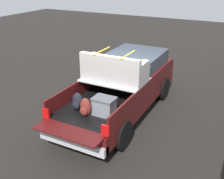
{
  "coord_description": "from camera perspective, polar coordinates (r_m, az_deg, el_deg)",
  "views": [
    {
      "loc": [
        -7.33,
        -3.5,
        4.44
      ],
      "look_at": [
        -0.6,
        0.0,
        1.1
      ],
      "focal_mm": 43.69,
      "sensor_mm": 36.0,
      "label": 1
    }
  ],
  "objects": [
    {
      "name": "ground_plane",
      "position": [
        9.25,
        1.72,
        -4.91
      ],
      "size": [
        40.0,
        40.0,
        0.0
      ],
      "primitive_type": "plane",
      "color": "black"
    },
    {
      "name": "pickup_truck",
      "position": [
        9.13,
        2.77,
        1.26
      ],
      "size": [
        6.05,
        2.06,
        2.23
      ],
      "color": "#470F0F",
      "rests_on": "ground_plane"
    }
  ]
}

